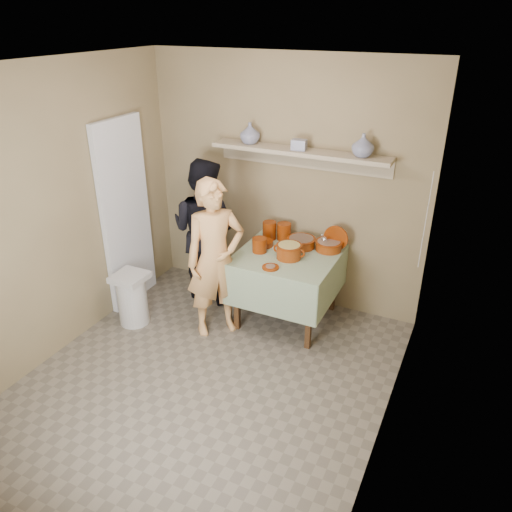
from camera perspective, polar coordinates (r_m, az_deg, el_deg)
The scene contains 22 objects.
ground at distance 4.51m, azimuth -6.02°, elevation -14.43°, with size 3.50×3.50×0.00m, color #6D6456.
tile_panel at distance 5.42m, azimuth -14.65°, elevation 4.57°, with size 0.06×0.70×2.00m, color silver.
plate_stack_a at distance 5.23m, azimuth 1.54°, elevation 2.95°, with size 0.14×0.14×0.19m, color #682307.
plate_stack_b at distance 5.23m, azimuth 3.22°, elevation 2.82°, with size 0.15×0.15×0.18m, color #682307.
bowl_stack at distance 4.95m, azimuth 0.41°, elevation 1.26°, with size 0.15×0.15×0.15m, color #682307.
empty_bowl at distance 5.10m, azimuth 0.93°, elevation 1.48°, with size 0.19×0.19×0.06m, color #682307.
propped_lid at distance 5.06m, azimuth 9.11°, elevation 2.06°, with size 0.25×0.25×0.02m, color #682307.
vase_right at distance 4.75m, azimuth 12.14°, elevation 12.27°, with size 0.20×0.20×0.21m, color navy.
vase_left at distance 5.13m, azimuth -0.69°, elevation 13.87°, with size 0.20×0.20×0.21m, color navy.
ceramic_box at distance 4.91m, azimuth 4.94°, elevation 12.54°, with size 0.14×0.10×0.10m, color navy.
person_cook at distance 4.77m, azimuth -4.66°, elevation -0.37°, with size 0.58×0.38×1.59m, color #E4A562.
person_helper at distance 5.43m, azimuth -5.93°, elevation 2.96°, with size 0.77×0.60×1.58m, color black.
room_shell at distance 3.67m, azimuth -7.20°, elevation 5.01°, with size 3.04×3.54×2.62m.
serving_table at distance 5.01m, azimuth 3.65°, elevation -0.95°, with size 0.97×0.97×0.76m.
cazuela_meat_a at distance 5.08m, azimuth 5.19°, elevation 1.65°, with size 0.30×0.30×0.10m.
cazuela_meat_b at distance 5.04m, azimuth 8.31°, elevation 1.27°, with size 0.28×0.28×0.10m.
ladle at distance 5.03m, azimuth 7.84°, elevation 1.89°, with size 0.08×0.26×0.19m.
cazuela_rice at distance 4.83m, azimuth 3.79°, elevation 0.68°, with size 0.33×0.25×0.14m.
front_plate at distance 4.66m, azimuth 1.67°, elevation -1.28°, with size 0.16×0.16×0.03m.
wall_shelf at distance 4.98m, azimuth 5.09°, elevation 11.58°, with size 1.80×0.25×0.21m.
trash_bin at distance 5.27m, azimuth -13.95°, elevation -4.72°, with size 0.32×0.32×0.56m.
electrical_cord at distance 4.68m, azimuth 18.82°, elevation 3.79°, with size 0.01×0.05×0.90m.
Camera 1 is at (1.87, -2.87, 2.93)m, focal length 35.00 mm.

